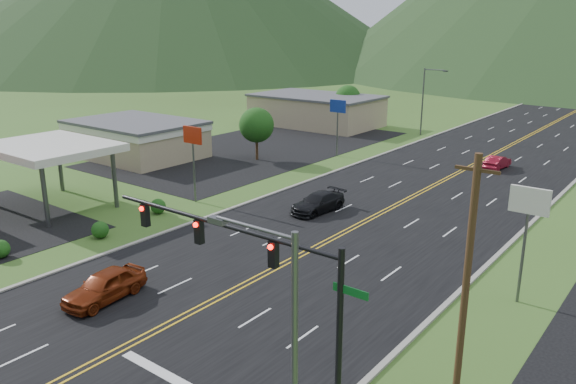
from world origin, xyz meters
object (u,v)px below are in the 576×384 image
Objects in this scene: traffic_signal at (253,264)px; streetlight_east at (286,354)px; gas_canopy at (49,149)px; car_red_far at (497,162)px; car_dark_mid at (318,203)px; streetlight_west at (425,97)px; car_red_near at (105,286)px.

traffic_signal is 6.17m from streetlight_east.
gas_canopy is 42.97m from car_red_far.
car_red_far is at bearing 54.99° from gas_canopy.
traffic_signal reaches higher than car_dark_mid.
streetlight_east is 48.03m from car_red_far.
streetlight_west is at bearing 107.84° from car_dark_mid.
streetlight_east is at bearing -21.91° from car_red_near.
streetlight_east reaches higher than gas_canopy.
gas_canopy is 21.87m from car_dark_mid.
car_red_near is at bearing -85.39° from car_dark_mid.
car_dark_mid is 23.98m from car_red_far.
streetlight_west reaches higher than traffic_signal.
traffic_signal is 1.31× the size of gas_canopy.
gas_canopy reaches higher than car_red_far.
streetlight_east reaches higher than traffic_signal.
traffic_signal is at bearing -8.82° from car_red_near.
gas_canopy is at bearing -139.89° from car_dark_mid.
streetlight_west is at bearing 110.86° from streetlight_east.
traffic_signal reaches higher than gas_canopy.
streetlight_west is 56.02m from car_red_near.
car_red_near is (-11.18, 0.59, -4.51)m from traffic_signal.
gas_canopy is 2.39× the size of car_red_far.
car_red_far is (7.24, 42.45, -0.13)m from car_red_near.
streetlight_west is at bearing 77.87° from gas_canopy.
streetlight_west is at bearing 107.97° from traffic_signal.
car_dark_mid is (0.50, 19.43, -0.07)m from car_red_near.
streetlight_west reaches higher than car_dark_mid.
car_red_far is (-3.95, 43.04, -4.64)m from traffic_signal.
car_dark_mid is at bearing -78.25° from streetlight_west.
gas_canopy is 19.25m from car_red_near.
car_dark_mid is at bearing 34.02° from gas_canopy.
car_red_near is at bearing 176.98° from traffic_signal.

